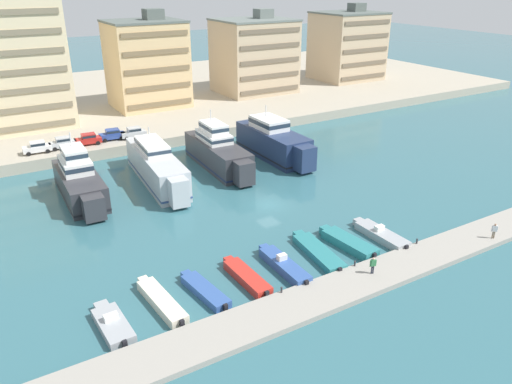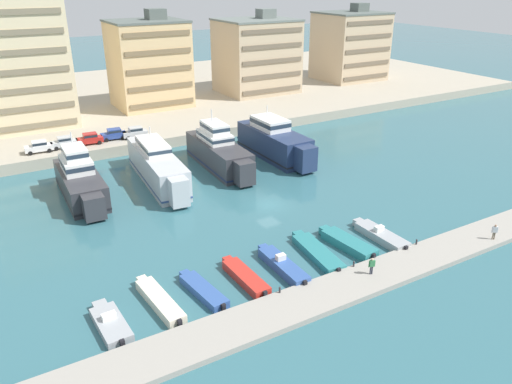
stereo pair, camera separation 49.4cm
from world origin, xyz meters
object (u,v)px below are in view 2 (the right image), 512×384
object	(u,v)px
yacht_charcoal_far_left	(80,180)
yacht_charcoal_mid_left	(219,152)
motorboat_red_center_left	(245,277)
car_red_mid_left	(90,138)
yacht_navy_center_left	(275,142)
motorboat_teal_center_right	(317,252)
pedestrian_near_edge	(372,265)
car_blue_center_left	(114,134)
car_white_far_left	(39,146)
yacht_silver_left	(158,166)
motorboat_grey_far_left	(110,323)
motorboat_teal_mid_right	(347,243)
car_silver_left	(64,142)
motorboat_cream_left	(159,301)
car_silver_center	(135,132)
motorboat_grey_right	(380,235)
motorboat_blue_center	(282,265)
motorboat_blue_mid_left	(203,290)
pedestrian_mid_deck	(495,231)

from	to	relation	value
yacht_charcoal_far_left	yacht_charcoal_mid_left	bearing A→B (deg)	2.22
motorboat_red_center_left	car_red_mid_left	world-z (taller)	car_red_mid_left
yacht_navy_center_left	motorboat_teal_center_right	xyz separation A→B (m)	(-12.52, -27.96, -2.15)
pedestrian_near_edge	car_blue_center_left	bearing A→B (deg)	101.51
car_white_far_left	motorboat_teal_center_right	bearing A→B (deg)	-65.27
yacht_silver_left	car_blue_center_left	bearing A→B (deg)	94.49
motorboat_grey_far_left	motorboat_teal_mid_right	distance (m)	25.58
yacht_silver_left	car_silver_left	xyz separation A→B (m)	(-9.22, 16.57, 0.41)
motorboat_grey_far_left	car_white_far_left	distance (m)	44.45
motorboat_grey_far_left	motorboat_red_center_left	distance (m)	12.96
yacht_charcoal_far_left	car_blue_center_left	xyz separation A→B (m)	(9.19, 16.86, 0.39)
yacht_navy_center_left	motorboat_cream_left	distance (m)	40.67
car_silver_left	car_silver_center	bearing A→B (deg)	-2.25
yacht_silver_left	motorboat_cream_left	distance (m)	29.13
motorboat_teal_mid_right	car_red_mid_left	xyz separation A→B (m)	(-16.34, 44.15, 2.26)
yacht_silver_left	motorboat_teal_mid_right	world-z (taller)	yacht_silver_left
yacht_charcoal_far_left	motorboat_teal_center_right	world-z (taller)	yacht_charcoal_far_left
motorboat_grey_right	car_white_far_left	bearing A→B (deg)	122.51
yacht_charcoal_far_left	car_white_far_left	distance (m)	16.40
motorboat_teal_mid_right	motorboat_blue_center	bearing A→B (deg)	-178.59
car_silver_center	pedestrian_near_edge	xyz separation A→B (m)	(6.94, -49.77, -1.17)
yacht_navy_center_left	car_silver_left	world-z (taller)	yacht_navy_center_left
motorboat_teal_center_right	pedestrian_near_edge	distance (m)	6.52
yacht_navy_center_left	motorboat_teal_center_right	distance (m)	30.71
yacht_silver_left	motorboat_red_center_left	size ratio (longest dim) A/B	2.80
car_red_mid_left	car_white_far_left	bearing A→B (deg)	-179.15
motorboat_blue_mid_left	motorboat_red_center_left	bearing A→B (deg)	-1.51
motorboat_blue_mid_left	pedestrian_mid_deck	xyz separation A→B (m)	(31.07, -7.48, 1.20)
yacht_charcoal_mid_left	yacht_navy_center_left	size ratio (longest dim) A/B	1.02
yacht_silver_left	pedestrian_mid_deck	distance (m)	43.23
yacht_silver_left	motorboat_blue_center	xyz separation A→B (m)	(2.53, -28.00, -1.84)
motorboat_red_center_left	pedestrian_near_edge	size ratio (longest dim) A/B	4.26
car_white_far_left	motorboat_cream_left	bearing A→B (deg)	-86.05
yacht_silver_left	motorboat_blue_mid_left	size ratio (longest dim) A/B	2.92
motorboat_blue_mid_left	car_blue_center_left	size ratio (longest dim) A/B	1.70
motorboat_teal_mid_right	motorboat_red_center_left	bearing A→B (deg)	-179.80
yacht_charcoal_far_left	pedestrian_near_edge	bearing A→B (deg)	-59.96
yacht_navy_center_left	motorboat_grey_far_left	distance (m)	44.65
yacht_charcoal_far_left	motorboat_grey_right	size ratio (longest dim) A/B	2.14
car_silver_left	motorboat_blue_mid_left	bearing A→B (deg)	-85.83
pedestrian_near_edge	motorboat_grey_far_left	bearing A→B (deg)	166.80
motorboat_blue_mid_left	motorboat_grey_right	world-z (taller)	motorboat_grey_right
motorboat_grey_far_left	motorboat_grey_right	xyz separation A→B (m)	(29.91, -0.09, 0.07)
motorboat_grey_far_left	car_white_far_left	xyz separation A→B (m)	(1.58, 44.36, 2.35)
motorboat_grey_far_left	car_silver_left	size ratio (longest dim) A/B	1.58
motorboat_teal_mid_right	car_silver_left	xyz separation A→B (m)	(-20.21, 44.36, 2.26)
motorboat_blue_mid_left	car_silver_center	distance (m)	44.64
motorboat_teal_mid_right	car_silver_center	bearing A→B (deg)	101.53
yacht_navy_center_left	motorboat_teal_mid_right	xyz separation A→B (m)	(-8.67, -28.25, -2.05)
yacht_charcoal_mid_left	car_white_far_left	xyz separation A→B (m)	(-22.98, 15.41, 0.30)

